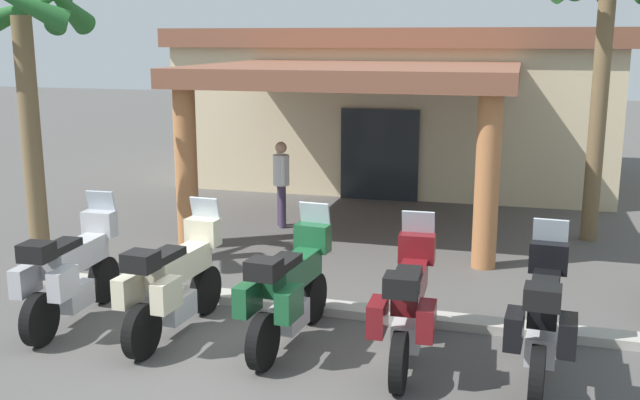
# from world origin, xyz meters

# --- Properties ---
(ground_plane) EXTENTS (80.00, 80.00, 0.00)m
(ground_plane) POSITION_xyz_m (0.00, 0.00, 0.00)
(ground_plane) COLOR #514F4C
(motel_building) EXTENTS (10.98, 11.64, 3.89)m
(motel_building) POSITION_xyz_m (-0.08, 11.69, 2.01)
(motel_building) COLOR beige
(motel_building) RESTS_ON ground_plane
(motorcycle_silver) EXTENTS (0.73, 2.21, 1.61)m
(motorcycle_silver) POSITION_xyz_m (-2.20, 0.25, 0.70)
(motorcycle_silver) COLOR black
(motorcycle_silver) RESTS_ON ground_plane
(motorcycle_cream) EXTENTS (0.72, 2.21, 1.61)m
(motorcycle_cream) POSITION_xyz_m (-0.73, 0.28, 0.70)
(motorcycle_cream) COLOR black
(motorcycle_cream) RESTS_ON ground_plane
(motorcycle_green) EXTENTS (0.73, 2.21, 1.61)m
(motorcycle_green) POSITION_xyz_m (0.74, 0.42, 0.70)
(motorcycle_green) COLOR black
(motorcycle_green) RESTS_ON ground_plane
(motorcycle_maroon) EXTENTS (0.72, 2.21, 1.61)m
(motorcycle_maroon) POSITION_xyz_m (2.22, 0.33, 0.70)
(motorcycle_maroon) COLOR black
(motorcycle_maroon) RESTS_ON ground_plane
(motorcycle_black) EXTENTS (0.72, 2.21, 1.61)m
(motorcycle_black) POSITION_xyz_m (3.69, 0.38, 0.70)
(motorcycle_black) COLOR black
(motorcycle_black) RESTS_ON ground_plane
(pedestrian) EXTENTS (0.32, 0.47, 1.70)m
(pedestrian) POSITION_xyz_m (-1.30, 5.81, 0.99)
(pedestrian) COLOR #3F334C
(pedestrian) RESTS_ON ground_plane
(palm_tree_near_portico) EXTENTS (2.09, 2.15, 5.29)m
(palm_tree_near_portico) POSITION_xyz_m (4.50, 6.55, 4.02)
(palm_tree_near_portico) COLOR brown
(palm_tree_near_portico) RESTS_ON ground_plane
(palm_tree_roadside) EXTENTS (2.19, 2.24, 4.83)m
(palm_tree_roadside) POSITION_xyz_m (-4.00, 2.00, 3.63)
(palm_tree_roadside) COLOR brown
(palm_tree_roadside) RESTS_ON ground_plane
(curb_strip) EXTENTS (9.37, 0.36, 0.12)m
(curb_strip) POSITION_xyz_m (0.74, 1.59, 0.06)
(curb_strip) COLOR #ADA89E
(curb_strip) RESTS_ON ground_plane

